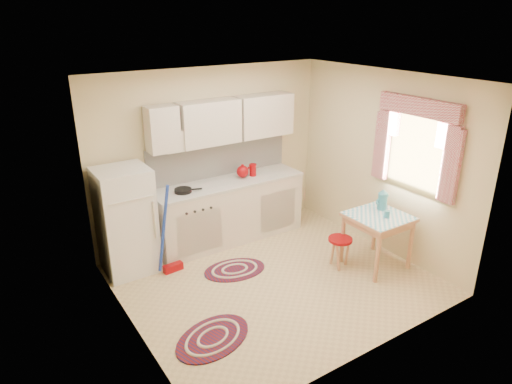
# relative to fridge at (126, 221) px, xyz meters

# --- Properties ---
(room_shell) EXTENTS (3.64, 3.60, 2.52)m
(room_shell) POSITION_rel_fridge_xyz_m (1.59, -1.01, 0.90)
(room_shell) COLOR tan
(room_shell) RESTS_ON ground
(fridge) EXTENTS (0.65, 0.60, 1.40)m
(fridge) POSITION_rel_fridge_xyz_m (0.00, 0.00, 0.00)
(fridge) COLOR white
(fridge) RESTS_ON ground
(broom) EXTENTS (0.29, 0.14, 1.20)m
(broom) POSITION_rel_fridge_xyz_m (0.45, -0.35, -0.10)
(broom) COLOR #1A36A8
(broom) RESTS_ON ground
(base_cabinets) EXTENTS (2.25, 0.60, 0.88)m
(base_cabinets) POSITION_rel_fridge_xyz_m (1.53, 0.05, -0.26)
(base_cabinets) COLOR beige
(base_cabinets) RESTS_ON ground
(countertop) EXTENTS (2.27, 0.62, 0.04)m
(countertop) POSITION_rel_fridge_xyz_m (1.53, 0.05, 0.20)
(countertop) COLOR beige
(countertop) RESTS_ON base_cabinets
(frying_pan) EXTENTS (0.30, 0.30, 0.05)m
(frying_pan) POSITION_rel_fridge_xyz_m (0.80, 0.00, 0.24)
(frying_pan) COLOR black
(frying_pan) RESTS_ON countertop
(red_kettle) EXTENTS (0.24, 0.23, 0.20)m
(red_kettle) POSITION_rel_fridge_xyz_m (1.78, 0.05, 0.32)
(red_kettle) COLOR #8E0509
(red_kettle) RESTS_ON countertop
(red_canister) EXTENTS (0.13, 0.13, 0.16)m
(red_canister) POSITION_rel_fridge_xyz_m (1.95, 0.05, 0.30)
(red_canister) COLOR #8E0509
(red_canister) RESTS_ON countertop
(table) EXTENTS (0.72, 0.72, 0.72)m
(table) POSITION_rel_fridge_xyz_m (2.78, -1.68, -0.34)
(table) COLOR tan
(table) RESTS_ON ground
(stool) EXTENTS (0.36, 0.36, 0.42)m
(stool) POSITION_rel_fridge_xyz_m (2.34, -1.46, -0.49)
(stool) COLOR #8E0509
(stool) RESTS_ON ground
(coffee_pot) EXTENTS (0.17, 0.15, 0.31)m
(coffee_pot) POSITION_rel_fridge_xyz_m (2.96, -1.56, 0.17)
(coffee_pot) COLOR teal
(coffee_pot) RESTS_ON table
(mug) EXTENTS (0.07, 0.07, 0.10)m
(mug) POSITION_rel_fridge_xyz_m (2.81, -1.78, 0.07)
(mug) COLOR teal
(mug) RESTS_ON table
(rug_center) EXTENTS (0.91, 0.69, 0.02)m
(rug_center) POSITION_rel_fridge_xyz_m (1.13, -0.78, -0.69)
(rug_center) COLOR maroon
(rug_center) RESTS_ON ground
(rug_left) EXTENTS (1.03, 0.84, 0.02)m
(rug_left) POSITION_rel_fridge_xyz_m (0.24, -1.82, -0.69)
(rug_left) COLOR maroon
(rug_left) RESTS_ON ground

